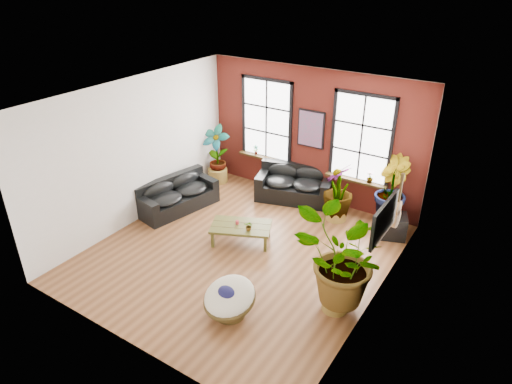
# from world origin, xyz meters

# --- Properties ---
(room) EXTENTS (6.04, 6.54, 3.54)m
(room) POSITION_xyz_m (0.00, 0.15, 1.75)
(room) COLOR brown
(room) RESTS_ON ground
(sofa_back) EXTENTS (2.17, 1.49, 0.91)m
(sofa_back) POSITION_xyz_m (-0.26, 2.92, 0.41)
(sofa_back) COLOR black
(sofa_back) RESTS_ON ground
(sofa_left) EXTENTS (1.29, 2.22, 0.83)m
(sofa_left) POSITION_xyz_m (-2.55, 0.75, 0.37)
(sofa_left) COLOR black
(sofa_left) RESTS_ON ground
(coffee_table) EXTENTS (1.55, 1.26, 0.52)m
(coffee_table) POSITION_xyz_m (-0.25, 0.35, 0.38)
(coffee_table) COLOR #464619
(coffee_table) RESTS_ON ground
(papasan_chair) EXTENTS (1.12, 1.13, 0.73)m
(papasan_chair) POSITION_xyz_m (0.96, -1.76, 0.38)
(papasan_chair) COLOR #4B3C1A
(papasan_chair) RESTS_ON ground
(poster) EXTENTS (0.74, 0.06, 0.98)m
(poster) POSITION_xyz_m (0.00, 3.18, 1.95)
(poster) COLOR black
(poster) RESTS_ON room
(tv_wall_unit) EXTENTS (0.13, 1.86, 1.20)m
(tv_wall_unit) POSITION_xyz_m (2.93, 0.60, 1.54)
(tv_wall_unit) COLOR black
(tv_wall_unit) RESTS_ON room
(media_box) EXTENTS (0.83, 0.76, 0.56)m
(media_box) POSITION_xyz_m (2.55, 2.47, 0.28)
(media_box) COLOR black
(media_box) RESTS_ON ground
(pot_back_left) EXTENTS (0.71, 0.71, 0.40)m
(pot_back_left) POSITION_xyz_m (-2.63, 2.62, 0.20)
(pot_back_left) COLOR olive
(pot_back_left) RESTS_ON ground
(pot_back_right) EXTENTS (0.65, 0.65, 0.36)m
(pot_back_right) POSITION_xyz_m (2.34, 2.84, 0.18)
(pot_back_right) COLOR olive
(pot_back_right) RESTS_ON ground
(pot_right_wall) EXTENTS (0.60, 0.60, 0.36)m
(pot_right_wall) POSITION_xyz_m (2.51, -0.57, 0.18)
(pot_right_wall) COLOR olive
(pot_right_wall) RESTS_ON ground
(pot_mid) EXTENTS (0.51, 0.51, 0.37)m
(pot_mid) POSITION_xyz_m (1.17, 2.49, 0.18)
(pot_mid) COLOR olive
(pot_mid) RESTS_ON ground
(floor_plant_back_left) EXTENTS (0.89, 0.68, 1.54)m
(floor_plant_back_left) POSITION_xyz_m (-2.67, 2.63, 0.92)
(floor_plant_back_left) COLOR #175015
(floor_plant_back_left) RESTS_ON ground
(floor_plant_back_right) EXTENTS (1.08, 1.15, 1.65)m
(floor_plant_back_right) POSITION_xyz_m (2.30, 2.87, 0.98)
(floor_plant_back_right) COLOR #175015
(floor_plant_back_right) RESTS_ON ground
(floor_plant_right_wall) EXTENTS (2.13, 2.14, 1.80)m
(floor_plant_right_wall) POSITION_xyz_m (2.53, -0.56, 1.06)
(floor_plant_right_wall) COLOR #175015
(floor_plant_right_wall) RESTS_ON ground
(floor_plant_mid) EXTENTS (0.82, 0.82, 1.33)m
(floor_plant_mid) POSITION_xyz_m (1.16, 2.50, 0.81)
(floor_plant_mid) COLOR #175015
(floor_plant_mid) RESTS_ON ground
(table_plant) EXTENTS (0.21, 0.19, 0.22)m
(table_plant) POSITION_xyz_m (0.02, 0.28, 0.55)
(table_plant) COLOR #175015
(table_plant) RESTS_ON coffee_table
(sill_plant_left) EXTENTS (0.17, 0.17, 0.27)m
(sill_plant_left) POSITION_xyz_m (-1.65, 3.13, 1.04)
(sill_plant_left) COLOR #175015
(sill_plant_left) RESTS_ON room
(sill_plant_right) EXTENTS (0.19, 0.19, 0.27)m
(sill_plant_right) POSITION_xyz_m (1.70, 3.13, 1.04)
(sill_plant_right) COLOR #175015
(sill_plant_right) RESTS_ON room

